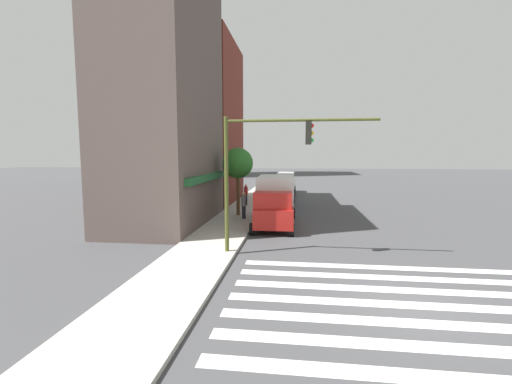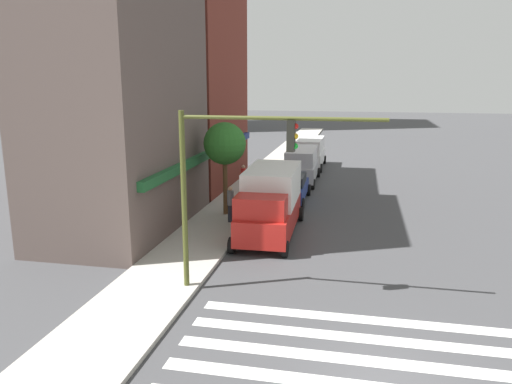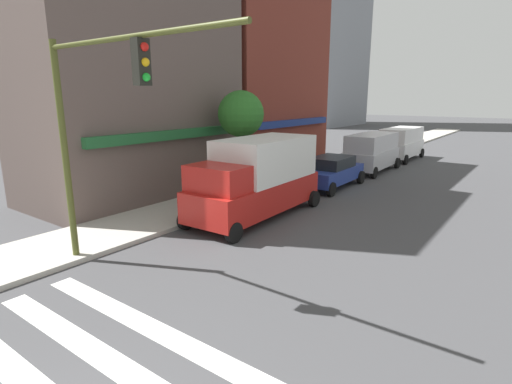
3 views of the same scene
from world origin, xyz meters
TOP-DOWN VIEW (x-y plane):
  - ground_plane at (0.00, 0.00)m, footprint 200.00×200.00m
  - sidewalk_left at (0.00, 7.50)m, footprint 120.00×3.00m
  - crosswalk_stripes at (-0.00, 0.00)m, footprint 7.29×10.80m
  - storefront_row at (15.21, 11.50)m, footprint 19.62×5.30m
  - tower_distant at (58.78, 28.31)m, footprint 15.23×12.62m
  - traffic_signal at (4.41, 4.79)m, footprint 0.32×6.43m
  - box_truck_red at (10.96, 4.70)m, footprint 6.26×2.42m
  - sedan_blue at (17.41, 4.70)m, footprint 4.43×2.02m
  - van_silver at (23.02, 4.70)m, footprint 5.05×2.22m
  - van_white at (29.02, 4.70)m, footprint 5.01×2.22m
  - pedestrian_grey_coat at (12.11, 6.88)m, footprint 0.32×0.32m
  - pedestrian_red_jacket at (18.24, 7.67)m, footprint 0.32×0.32m
  - street_tree at (13.49, 7.50)m, footprint 2.14×2.14m

SIDE VIEW (x-z plane):
  - ground_plane at x=0.00m, z-range 0.00..0.00m
  - crosswalk_stripes at x=0.00m, z-range 0.00..0.01m
  - sidewalk_left at x=0.00m, z-range 0.00..0.15m
  - sedan_blue at x=17.41m, z-range 0.05..1.64m
  - pedestrian_grey_coat at x=12.11m, z-range 0.19..1.96m
  - pedestrian_red_jacket at x=18.24m, z-range 0.19..1.96m
  - van_silver at x=23.02m, z-range 0.12..2.46m
  - van_white at x=29.02m, z-range 0.12..2.46m
  - box_truck_red at x=10.96m, z-range 0.07..3.11m
  - street_tree at x=13.49m, z-range 1.41..6.14m
  - traffic_signal at x=4.41m, z-range 1.23..7.25m
  - storefront_row at x=15.21m, z-range -0.37..15.58m
  - tower_distant at x=58.78m, z-range 0.00..49.41m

